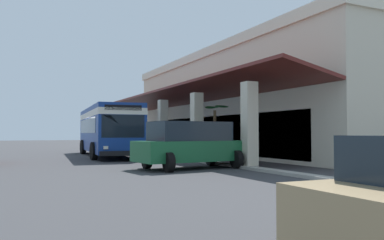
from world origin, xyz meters
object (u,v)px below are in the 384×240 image
parked_suv_green (191,144)px  transit_bus (108,128)px  potted_palm (215,148)px  pedestrian (164,143)px

parked_suv_green → transit_bus: bearing=-174.1°
potted_palm → transit_bus: bearing=-142.1°
potted_palm → parked_suv_green: bearing=-38.5°
parked_suv_green → pedestrian: bearing=176.6°
transit_bus → pedestrian: 6.94m
transit_bus → pedestrian: size_ratio=6.64×
potted_palm → pedestrian: bearing=-77.5°
pedestrian → potted_palm: bearing=102.5°
transit_bus → pedestrian: bearing=11.1°
transit_bus → potted_palm: size_ratio=3.66×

